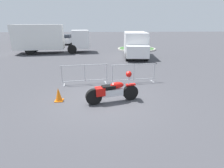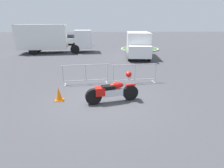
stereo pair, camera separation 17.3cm
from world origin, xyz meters
The scene contains 12 objects.
ground_plane centered at (0.00, 0.00, 0.00)m, with size 120.00×120.00×0.00m, color #424247.
motorcycle centered at (0.36, -0.26, 0.48)m, with size 2.23×0.71×1.27m.
crowd_barrier_near centered at (-0.95, 2.09, 0.56)m, with size 2.44×0.72×1.07m.
crowd_barrier_far centered at (1.68, 2.09, 0.56)m, with size 2.44×0.72×1.07m.
box_truck centered at (-5.64, 12.78, 1.64)m, with size 7.91×3.11×2.98m.
delivery_van centered at (3.25, 9.77, 1.24)m, with size 2.45×5.17×2.31m.
parked_car_red centered at (-10.56, 21.37, 0.78)m, with size 2.08×4.60×1.53m.
parked_car_maroon centered at (-7.95, 21.62, 0.68)m, with size 1.83×4.06×1.35m.
parked_car_white centered at (-5.34, 21.47, 0.73)m, with size 1.95×4.32×1.44m.
pedestrian centered at (-2.17, 19.14, 0.92)m, with size 0.36×0.36×1.69m.
planter_island centered at (4.39, 14.87, 0.30)m, with size 4.65×4.65×1.10m.
traffic_cone centered at (-1.90, -0.02, 0.29)m, with size 0.34×0.34×0.59m.
Camera 2 is at (0.05, -6.92, 3.13)m, focal length 28.00 mm.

